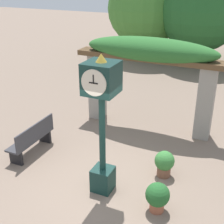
{
  "coord_description": "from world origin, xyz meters",
  "views": [
    {
      "loc": [
        2.7,
        -5.21,
        4.58
      ],
      "look_at": [
        0.12,
        0.49,
        1.74
      ],
      "focal_mm": 50.0,
      "sensor_mm": 36.0,
      "label": 1
    }
  ],
  "objects_px": {
    "pedestal_clock": "(102,112)",
    "potted_plant_near_right": "(157,196)",
    "potted_plant_near_left": "(164,163)",
    "park_bench": "(32,139)"
  },
  "relations": [
    {
      "from": "potted_plant_near_left",
      "to": "potted_plant_near_right",
      "type": "distance_m",
      "value": 1.27
    },
    {
      "from": "pedestal_clock",
      "to": "potted_plant_near_left",
      "type": "height_order",
      "value": "pedestal_clock"
    },
    {
      "from": "pedestal_clock",
      "to": "potted_plant_near_right",
      "type": "relative_size",
      "value": 4.79
    },
    {
      "from": "potted_plant_near_left",
      "to": "potted_plant_near_right",
      "type": "height_order",
      "value": "potted_plant_near_left"
    },
    {
      "from": "potted_plant_near_right",
      "to": "potted_plant_near_left",
      "type": "bearing_deg",
      "value": 99.22
    },
    {
      "from": "pedestal_clock",
      "to": "park_bench",
      "type": "distance_m",
      "value": 2.92
    },
    {
      "from": "park_bench",
      "to": "pedestal_clock",
      "type": "bearing_deg",
      "value": 75.5
    },
    {
      "from": "potted_plant_near_left",
      "to": "potted_plant_near_right",
      "type": "xyz_separation_m",
      "value": [
        0.2,
        -1.25,
        -0.0
      ]
    },
    {
      "from": "pedestal_clock",
      "to": "park_bench",
      "type": "relative_size",
      "value": 2.01
    },
    {
      "from": "pedestal_clock",
      "to": "potted_plant_near_right",
      "type": "bearing_deg",
      "value": -7.54
    }
  ]
}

